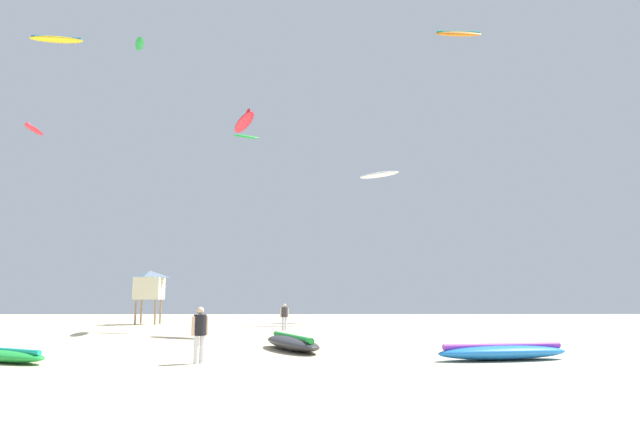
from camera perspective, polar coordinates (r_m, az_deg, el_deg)
ground_plane at (r=13.72m, az=1.16°, el=-17.05°), size 120.00×120.00×0.00m
person_foreground at (r=18.36m, az=-11.92°, el=-11.63°), size 0.47×0.39×1.72m
person_midground at (r=36.50m, az=-3.58°, el=-10.35°), size 0.54×0.37×1.66m
kite_grounded_near at (r=20.85m, az=-28.96°, el=-12.56°), size 3.70×2.75×0.44m
kite_grounded_mid at (r=22.57m, az=-2.82°, el=-13.06°), size 3.00×5.18×0.65m
kite_grounded_far at (r=19.86m, az=17.80°, el=-13.33°), size 4.64×2.16×0.58m
lifeguard_tower at (r=46.89m, az=-16.68°, el=-7.10°), size 2.30×2.30×4.15m
kite_aloft_0 at (r=38.70m, az=-7.59°, el=8.72°), size 2.40×4.63×0.98m
kite_aloft_1 at (r=47.71m, az=-17.59°, el=15.58°), size 1.57×2.40×0.60m
kite_aloft_3 at (r=57.97m, az=-7.37°, el=7.34°), size 2.83×1.93×0.53m
kite_aloft_4 at (r=55.86m, az=13.67°, el=16.78°), size 4.28×1.35×1.00m
kite_aloft_6 at (r=41.06m, az=-26.67°, el=7.25°), size 0.92×2.51×0.40m
kite_aloft_7 at (r=53.65m, az=-24.84°, el=15.25°), size 4.33×1.72×0.55m
kite_aloft_8 at (r=51.63m, az=5.90°, el=3.56°), size 3.88×3.44×0.42m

